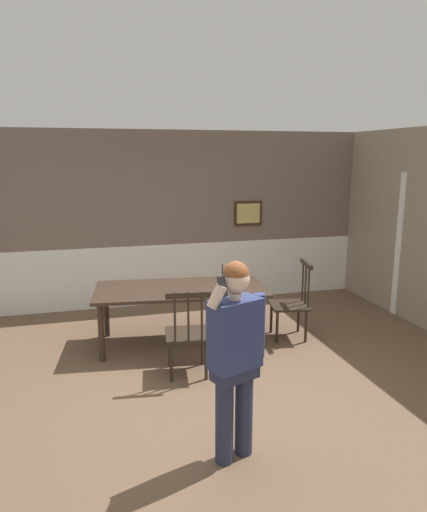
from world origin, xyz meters
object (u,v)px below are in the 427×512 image
dining_table (181,293)px  chair_near_window (292,302)px  chair_by_doorway (187,333)px  person_figure (236,351)px

dining_table → chair_near_window: chair_near_window is taller
dining_table → chair_by_doorway: chair_by_doorway is taller
chair_by_doorway → chair_near_window: bearing=32.0°
chair_near_window → chair_by_doorway: (-1.53, -0.70, 0.00)m
dining_table → chair_by_doorway: bearing=-96.7°
chair_near_window → person_figure: size_ratio=0.64×
chair_near_window → chair_by_doorway: 1.68m
dining_table → person_figure: person_figure is taller
dining_table → chair_near_window: size_ratio=2.16×
chair_near_window → person_figure: 2.67m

